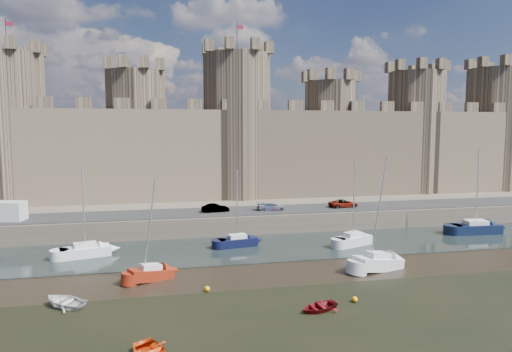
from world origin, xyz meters
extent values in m
plane|color=black|center=(0.00, 0.00, 0.00)|extent=(160.00, 160.00, 0.00)
cube|color=black|center=(0.00, 24.00, 0.04)|extent=(160.00, 12.00, 0.08)
cube|color=#4C443A|center=(0.00, 60.00, 1.25)|extent=(160.00, 60.00, 2.50)
cube|color=black|center=(0.00, 34.00, 2.55)|extent=(160.00, 7.00, 0.10)
cube|color=#42382B|center=(0.00, 48.00, 9.50)|extent=(100.00, 9.00, 14.00)
cylinder|color=#42382B|center=(-32.00, 48.00, 13.50)|extent=(10.00, 10.00, 22.00)
cylinder|color=black|center=(-32.00, 48.00, 27.00)|extent=(0.10, 0.10, 5.00)
cube|color=maroon|center=(-31.50, 48.00, 28.80)|extent=(1.00, 0.03, 0.60)
cylinder|color=#42382B|center=(-14.00, 48.00, 12.50)|extent=(9.00, 9.00, 20.00)
cylinder|color=#42382B|center=(2.00, 48.00, 14.00)|extent=(11.00, 11.00, 23.00)
cylinder|color=black|center=(2.00, 48.00, 28.00)|extent=(0.10, 0.10, 5.00)
cube|color=maroon|center=(2.50, 48.00, 29.80)|extent=(1.00, 0.03, 0.60)
cylinder|color=#42382B|center=(18.00, 48.00, 12.00)|extent=(9.00, 9.00, 19.00)
cylinder|color=#42382B|center=(34.00, 48.00, 13.00)|extent=(10.00, 10.00, 21.00)
cylinder|color=#42382B|center=(50.00, 48.00, 13.50)|extent=(10.00, 10.00, 22.00)
imported|color=gray|center=(-3.43, 33.82, 3.09)|extent=(3.72, 1.67, 1.19)
imported|color=gray|center=(4.19, 33.62, 3.06)|extent=(3.97, 1.83, 1.12)
imported|color=gray|center=(14.77, 33.83, 3.08)|extent=(4.32, 2.30, 1.16)
cube|color=silver|center=(-29.42, 33.50, 3.70)|extent=(5.83, 3.30, 2.40)
cube|color=white|center=(-18.49, 24.20, 0.60)|extent=(5.41, 3.22, 1.03)
cube|color=silver|center=(-18.49, 24.20, 1.35)|extent=(2.53, 1.92, 0.47)
cylinder|color=silver|center=(-18.49, 24.20, 5.34)|extent=(0.14, 0.14, 8.45)
cube|color=black|center=(-1.93, 25.02, 0.57)|extent=(4.70, 2.52, 0.97)
cube|color=silver|center=(-1.93, 25.02, 1.27)|extent=(2.17, 1.56, 0.44)
cylinder|color=silver|center=(-1.93, 25.02, 5.03)|extent=(0.14, 0.14, 7.96)
cube|color=silver|center=(11.35, 22.75, 0.62)|extent=(4.89, 3.28, 1.07)
cube|color=silver|center=(11.35, 22.75, 1.39)|extent=(2.33, 1.88, 0.49)
cylinder|color=silver|center=(11.35, 22.75, 5.53)|extent=(0.14, 0.14, 8.76)
cube|color=black|center=(29.48, 25.21, 0.68)|extent=(6.40, 2.82, 1.20)
cube|color=silver|center=(29.48, 25.21, 1.55)|extent=(2.89, 1.88, 0.54)
cylinder|color=silver|center=(29.48, 25.21, 6.17)|extent=(0.14, 0.14, 9.79)
cube|color=maroon|center=(-11.50, 15.20, 0.51)|extent=(4.28, 3.08, 1.02)
cube|color=silver|center=(-11.50, 15.20, 1.25)|extent=(2.07, 1.73, 0.46)
cylinder|color=silver|center=(-11.50, 15.20, 5.18)|extent=(0.14, 0.14, 8.32)
cube|color=silver|center=(9.95, 13.82, 0.60)|extent=(5.47, 3.34, 1.20)
cube|color=silver|center=(9.95, 13.82, 1.48)|extent=(2.57, 1.97, 0.55)
cylinder|color=silver|center=(9.95, 13.82, 6.13)|extent=(0.14, 0.14, 9.84)
imported|color=maroon|center=(0.95, 5.41, 0.31)|extent=(3.43, 2.85, 0.61)
imported|color=silver|center=(-17.89, 10.23, 0.35)|extent=(4.21, 3.96, 0.71)
sphere|color=#EBA00A|center=(-6.85, 11.20, 0.25)|extent=(0.50, 0.50, 0.50)
sphere|color=#F6A40A|center=(4.32, 6.48, 0.24)|extent=(0.47, 0.47, 0.47)
camera|label=1|loc=(-10.46, -25.89, 13.64)|focal=32.00mm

